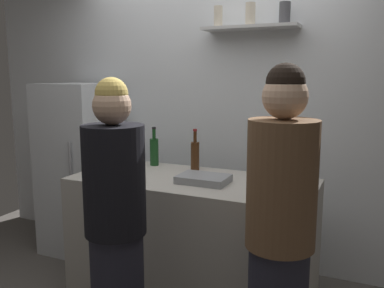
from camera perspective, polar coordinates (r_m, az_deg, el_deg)
The scene contains 12 objects.
back_wall_assembly at distance 3.58m, azimuth 3.58°, elevation 4.44°, with size 4.80×0.32×2.60m.
refrigerator at distance 3.93m, azimuth -15.27°, elevation -3.24°, with size 0.59×0.63×1.55m.
counter at distance 3.05m, azimuth 0.00°, elevation -13.09°, with size 1.71×0.76×0.90m, color #B7B2A8.
baking_pan at distance 2.80m, azimuth 1.61°, elevation -4.88°, with size 0.34×0.24×0.05m, color gray.
utensil_holder at distance 3.05m, azimuth -11.08°, elevation -3.11°, with size 0.11×0.11×0.22m.
wine_bottle_pale_glass at distance 3.44m, azimuth -8.42°, elevation -0.81°, with size 0.07×0.07×0.29m.
wine_bottle_amber_glass at distance 3.15m, azimuth 0.42°, elevation -1.48°, with size 0.07×0.07×0.32m.
wine_bottle_dark_glass at distance 2.94m, azimuth 12.73°, elevation -2.57°, with size 0.07×0.07×0.32m.
wine_bottle_green_glass at distance 3.32m, azimuth -5.28°, elevation -0.94°, with size 0.07×0.07×0.31m.
water_bottle_plastic at distance 2.68m, azimuth 11.72°, elevation -3.77°, with size 0.08×0.08×0.25m.
person_blonde at distance 2.35m, azimuth -10.56°, elevation -11.27°, with size 0.34×0.34×1.62m.
person_brown_jacket at distance 2.11m, azimuth 12.11°, elevation -12.68°, with size 0.34×0.34×1.68m.
Camera 1 is at (1.27, -2.09, 1.63)m, focal length 38.31 mm.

